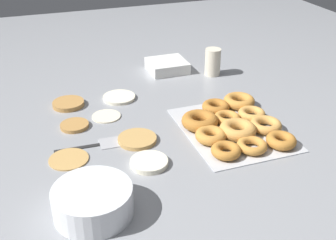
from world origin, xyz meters
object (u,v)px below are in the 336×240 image
Objects in this scene: pancake_4 at (75,125)px; container_stack at (167,66)px; pancake_2 at (149,162)px; paper_cup at (213,62)px; pancake_6 at (119,97)px; donut_tray at (233,125)px; batter_bowl at (93,201)px; pancake_3 at (137,139)px; pancake_5 at (68,104)px; spatula at (109,143)px; pancake_1 at (106,116)px; pancake_0 at (69,159)px.

pancake_4 is 0.55m from container_stack.
paper_cup reaches higher than pancake_2.
paper_cup is (0.24, -0.59, 0.05)m from pancake_4.
donut_tray is (-0.33, -0.28, 0.01)m from pancake_6.
donut_tray is 0.54m from batter_bowl.
pancake_5 is (0.30, 0.16, 0.00)m from pancake_3.
pancake_5 is at bearing 27.98° from pancake_3.
container_stack reaches higher than pancake_5.
pancake_3 is 0.33m from batter_bowl.
pancake_1 is at bearing 82.52° from spatula.
spatula is at bearing 160.63° from pancake_6.
pancake_6 reaches higher than pancake_0.
paper_cup is 0.45× the size of spatula.
donut_tray reaches higher than pancake_5.
pancake_6 is 1.07× the size of paper_cup.
pancake_4 is 0.59× the size of container_stack.
spatula is at bearing -69.28° from pancake_0.
container_stack reaches higher than pancake_2.
container_stack reaches higher than pancake_1.
paper_cup is at bearing -81.40° from pancake_5.
container_stack reaches higher than pancake_0.
pancake_4 reaches higher than pancake_0.
pancake_3 is 1.07× the size of paper_cup.
batter_bowl is at bearing 177.99° from pancake_5.
pancake_3 is (0.13, -0.00, -0.00)m from pancake_2.
spatula is at bearing -18.90° from batter_bowl.
batter_bowl is at bearing 116.46° from donut_tray.
batter_bowl is 1.71× the size of paper_cup.
pancake_1 is 0.11m from pancake_4.
pancake_0 is 1.06× the size of pancake_2.
donut_tray reaches higher than pancake_4.
batter_bowl is (-0.27, 0.18, 0.03)m from pancake_3.
donut_tray is 2.05× the size of batter_bowl.
container_stack is at bearing -42.18° from pancake_0.
pancake_0 is 0.29× the size of donut_tray.
batter_bowl reaches higher than spatula.
spatula is at bearing -164.81° from pancake_5.
pancake_3 is 1.29× the size of pancake_4.
pancake_5 is at bearing 98.60° from paper_cup.
pancake_3 is at bearing -1.43° from pancake_2.
container_stack is at bearing 58.01° from paper_cup.
pancake_4 is at bearing 112.64° from paper_cup.
pancake_4 is at bearing 128.61° from container_stack.
pancake_2 reaches higher than pancake_6.
pancake_6 reaches higher than pancake_1.
pancake_2 is 0.43m from pancake_6.
pancake_3 is 0.30m from donut_tray.
paper_cup reaches higher than donut_tray.
spatula is (0.05, -0.12, -0.00)m from pancake_0.
paper_cup is (0.21, -0.48, 0.05)m from pancake_1.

